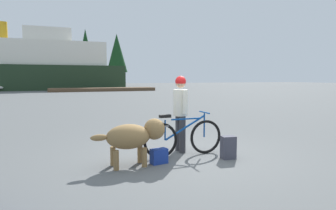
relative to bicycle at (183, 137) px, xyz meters
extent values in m
plane|color=#595B5B|center=(-0.02, -0.09, -0.40)|extent=(160.00, 160.00, 0.00)
torus|color=black|center=(0.54, 0.00, -0.03)|extent=(0.74, 0.06, 0.74)
torus|color=black|center=(-0.51, 0.00, -0.03)|extent=(0.74, 0.06, 0.74)
cube|color=navy|center=(0.06, 0.00, 0.39)|extent=(0.67, 0.03, 0.03)
cube|color=navy|center=(0.04, 0.00, 0.21)|extent=(0.90, 0.03, 0.49)
cylinder|color=navy|center=(-0.41, 0.00, 0.18)|extent=(0.03, 0.03, 0.42)
cylinder|color=navy|center=(0.50, 0.00, 0.23)|extent=(0.03, 0.03, 0.52)
cube|color=black|center=(-0.41, 0.00, 0.47)|extent=(0.24, 0.10, 0.06)
cylinder|color=navy|center=(0.50, 0.00, 0.51)|extent=(0.03, 0.44, 0.03)
cube|color=slate|center=(-0.53, 0.00, 0.27)|extent=(0.36, 0.14, 0.02)
cylinder|color=#333338|center=(0.09, 0.46, 0.01)|extent=(0.14, 0.14, 0.82)
cylinder|color=#333338|center=(0.09, 0.24, 0.01)|extent=(0.14, 0.14, 0.82)
cylinder|color=silver|center=(0.09, 0.35, 0.71)|extent=(0.32, 0.32, 0.58)
cylinder|color=silver|center=(0.09, 0.57, 0.74)|extent=(0.09, 0.09, 0.51)
cylinder|color=silver|center=(0.09, 0.13, 0.74)|extent=(0.09, 0.09, 0.51)
sphere|color=tan|center=(0.09, 0.35, 1.15)|extent=(0.22, 0.22, 0.22)
sphere|color=red|center=(0.09, 0.35, 1.18)|extent=(0.24, 0.24, 0.24)
ellipsoid|color=olive|center=(-1.25, -0.28, 0.17)|extent=(0.83, 0.55, 0.46)
sphere|color=olive|center=(-0.74, -0.28, 0.27)|extent=(0.41, 0.41, 0.41)
ellipsoid|color=olive|center=(-1.79, -0.28, 0.19)|extent=(0.32, 0.12, 0.12)
cylinder|color=olive|center=(-0.99, -0.13, -0.22)|extent=(0.10, 0.10, 0.36)
cylinder|color=olive|center=(-0.99, -0.43, -0.22)|extent=(0.10, 0.10, 0.36)
cylinder|color=olive|center=(-1.52, -0.13, -0.22)|extent=(0.10, 0.10, 0.36)
cylinder|color=olive|center=(-1.52, -0.43, -0.22)|extent=(0.10, 0.10, 0.36)
cube|color=#3F3F4C|center=(0.77, -0.53, -0.16)|extent=(0.30, 0.23, 0.47)
cube|color=navy|center=(-0.66, -0.33, -0.25)|extent=(0.34, 0.23, 0.29)
cube|color=brown|center=(3.25, 31.16, -0.20)|extent=(12.68, 2.94, 0.40)
cube|color=#1E331E|center=(-5.38, 38.54, 1.24)|extent=(24.68, 7.69, 3.28)
cube|color=silver|center=(-5.38, 38.54, 4.48)|extent=(19.74, 6.46, 3.20)
cube|color=silver|center=(-2.91, 38.54, 6.98)|extent=(5.92, 4.61, 1.80)
cylinder|color=#BF8C19|center=(-8.34, 38.54, 7.28)|extent=(1.10, 1.10, 2.40)
cylinder|color=#4C331E|center=(0.71, 52.81, 1.00)|extent=(0.42, 0.42, 2.80)
cone|color=#19471E|center=(0.71, 52.81, 5.82)|extent=(3.04, 3.04, 6.83)
cylinder|color=#4C331E|center=(9.54, 52.86, 0.97)|extent=(0.35, 0.35, 2.74)
cone|color=#143819|center=(9.54, 52.86, 6.11)|extent=(4.09, 4.09, 7.52)
cylinder|color=#4C331E|center=(4.21, 59.09, 0.76)|extent=(0.31, 0.31, 2.31)
cone|color=#143819|center=(4.21, 59.09, 6.67)|extent=(3.88, 3.88, 9.52)
camera|label=1|loc=(-2.53, -5.56, 1.26)|focal=31.38mm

